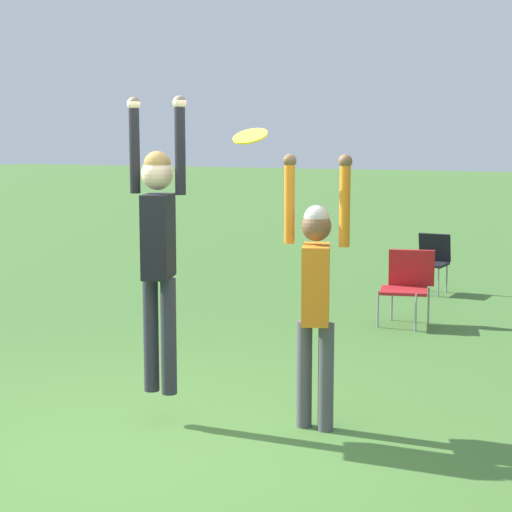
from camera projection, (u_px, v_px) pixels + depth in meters
ground_plane at (163, 444)px, 6.25m from camera, size 120.00×120.00×0.00m
person_jumping at (158, 236)px, 6.52m from camera, size 0.53×0.42×2.28m
person_defending at (316, 286)px, 6.45m from camera, size 0.56×0.45×2.11m
frisbee at (250, 136)px, 6.33m from camera, size 0.26×0.25×0.12m
camping_chair_0 at (407, 282)px, 10.30m from camera, size 0.69×0.74×0.90m
camping_chair_3 at (432, 258)px, 12.47m from camera, size 0.47×0.51×0.86m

